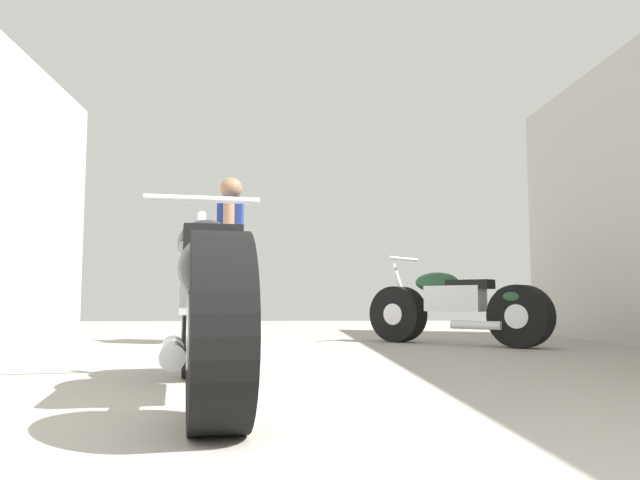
{
  "coord_description": "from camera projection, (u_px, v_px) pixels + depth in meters",
  "views": [
    {
      "loc": [
        -0.33,
        -0.69,
        0.46
      ],
      "look_at": [
        -0.09,
        3.67,
        0.87
      ],
      "focal_mm": 34.87,
      "sensor_mm": 36.0,
      "label": 1
    }
  ],
  "objects": [
    {
      "name": "mechanic_in_blue",
      "position": [
        230.0,
        249.0,
        6.47
      ],
      "size": [
        0.26,
        0.69,
        1.73
      ],
      "color": "#2D3851",
      "rests_on": "ground_plane"
    },
    {
      "name": "motorcycle_black_naked",
      "position": [
        458.0,
        308.0,
        6.22
      ],
      "size": [
        1.59,
        1.45,
        0.9
      ],
      "color": "black",
      "rests_on": "ground_plane"
    },
    {
      "name": "motorcycle_maroon_cruiser",
      "position": [
        207.0,
        300.0,
        2.85
      ],
      "size": [
        0.76,
        2.27,
        1.06
      ],
      "color": "black",
      "rests_on": "ground_plane"
    },
    {
      "name": "ground_plane",
      "position": [
        333.0,
        365.0,
        4.28
      ],
      "size": [
        17.45,
        17.45,
        0.0
      ],
      "primitive_type": "plane",
      "color": "#9E998E"
    }
  ]
}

